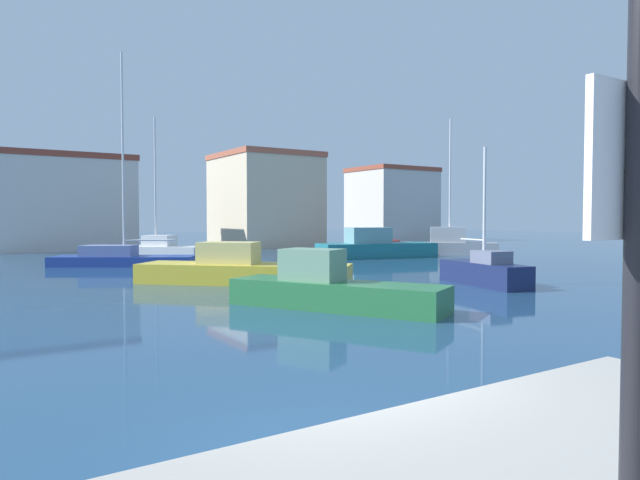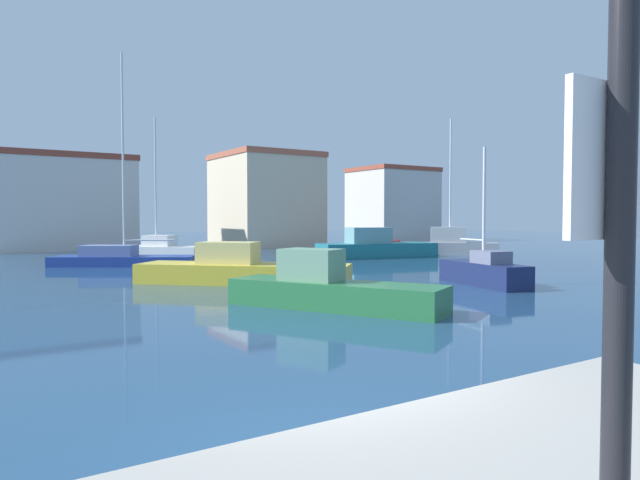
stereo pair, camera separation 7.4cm
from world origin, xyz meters
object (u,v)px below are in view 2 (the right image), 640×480
Objects in this scene: sailboat_grey_outer_mooring at (449,244)px; sailboat_navy_far_left at (484,271)px; motorboat_red_near_pier at (377,243)px; sailboat_blue_distant_north at (121,257)px; sailboat_white_center_channel at (157,249)px; motorboat_green_inner_mooring at (331,290)px; motorboat_yellow_behind_lamppost at (241,270)px; motorboat_teal_far_right at (375,247)px.

sailboat_navy_far_left is at bearing -131.56° from sailboat_grey_outer_mooring.
motorboat_red_near_pier is 0.77× the size of sailboat_grey_outer_mooring.
sailboat_blue_distant_north reaches higher than sailboat_navy_far_left.
motorboat_green_inner_mooring is (-2.03, -24.62, 0.01)m from sailboat_white_center_channel.
motorboat_yellow_behind_lamppost is (-20.95, -8.71, -0.22)m from sailboat_grey_outer_mooring.
sailboat_blue_distant_north reaches higher than sailboat_grey_outer_mooring.
motorboat_teal_far_right is at bearing 177.44° from sailboat_grey_outer_mooring.
motorboat_green_inner_mooring is (-0.44, -7.36, 0.02)m from motorboat_yellow_behind_lamppost.
motorboat_yellow_behind_lamppost is at bearing 143.50° from sailboat_navy_far_left.
sailboat_grey_outer_mooring is 23.27m from sailboat_blue_distant_north.
motorboat_teal_far_right is 16.52m from sailboat_blue_distant_north.
sailboat_grey_outer_mooring is 0.84× the size of sailboat_blue_distant_north.
sailboat_navy_far_left is at bearing -119.00° from motorboat_red_near_pier.
motorboat_yellow_behind_lamppost is at bearing -147.56° from motorboat_teal_far_right.
sailboat_blue_distant_north is at bearing 95.10° from motorboat_green_inner_mooring.
motorboat_red_near_pier is at bearing 39.42° from motorboat_yellow_behind_lamppost.
sailboat_white_center_channel reaches higher than motorboat_green_inner_mooring.
sailboat_grey_outer_mooring is at bearing -88.26° from motorboat_red_near_pier.
sailboat_navy_far_left is at bearing -112.53° from motorboat_teal_far_right.
sailboat_navy_far_left reaches higher than motorboat_red_near_pier.
motorboat_teal_far_right is 1.09× the size of motorboat_red_near_pier.
motorboat_green_inner_mooring is (1.69, -18.97, 0.07)m from sailboat_blue_distant_north.
motorboat_teal_far_right is 16.80m from motorboat_yellow_behind_lamppost.
motorboat_yellow_behind_lamppost is at bearing -140.58° from motorboat_red_near_pier.
sailboat_grey_outer_mooring is 26.76m from motorboat_green_inner_mooring.
sailboat_blue_distant_north is 19.04m from motorboat_green_inner_mooring.
sailboat_blue_distant_north is (-16.31, 2.60, -0.21)m from motorboat_teal_far_right.
sailboat_white_center_channel is at bearing 105.45° from sailboat_navy_far_left.
motorboat_red_near_pier is 26.22m from sailboat_navy_far_left.
sailboat_grey_outer_mooring is (6.77, -0.30, 0.07)m from motorboat_teal_far_right.
motorboat_red_near_pier is at bearing 61.00° from sailboat_navy_far_left.
motorboat_yellow_behind_lamppost is 11.80m from sailboat_blue_distant_north.
sailboat_blue_distant_north is at bearing 170.96° from motorboat_teal_far_right.
sailboat_blue_distant_north is (-3.72, -5.65, -0.06)m from sailboat_white_center_channel.
sailboat_white_center_channel is 1.43× the size of motorboat_green_inner_mooring.
sailboat_grey_outer_mooring is (0.25, -8.31, 0.19)m from motorboat_red_near_pier.
motorboat_teal_far_right is at bearing 67.47° from sailboat_navy_far_left.
sailboat_white_center_channel is 19.12m from motorboat_red_near_pier.
motorboat_teal_far_right is 16.16m from sailboat_navy_far_left.
sailboat_grey_outer_mooring is at bearing -23.82° from sailboat_white_center_channel.
sailboat_grey_outer_mooring is 1.27× the size of motorboat_yellow_behind_lamppost.
sailboat_white_center_channel is 24.70m from motorboat_green_inner_mooring.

